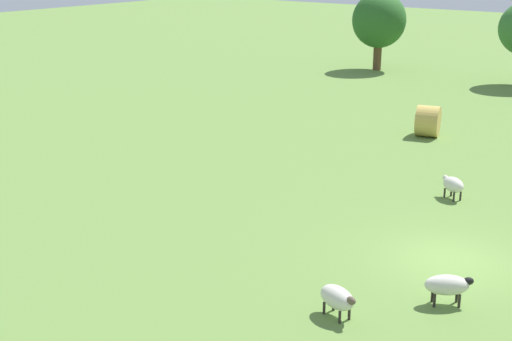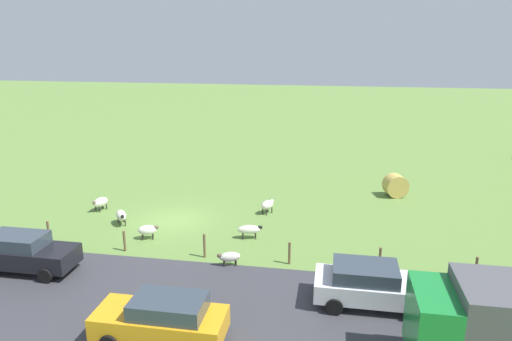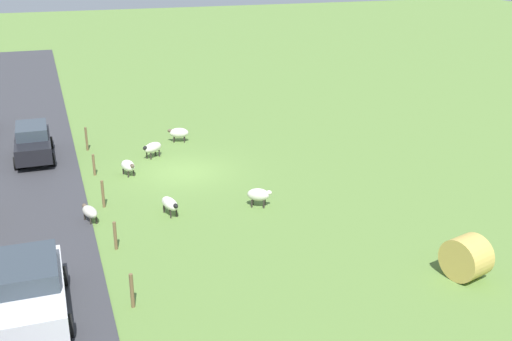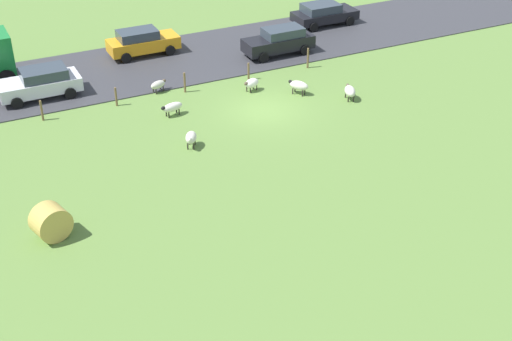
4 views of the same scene
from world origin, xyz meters
The scene contains 18 objects.
ground_plane centered at (0.00, 0.00, 0.00)m, with size 160.00×160.00×0.00m, color olive.
road_strip centered at (8.76, 0.00, 0.03)m, with size 8.00×80.00×0.06m, color #38383D.
sheep_0 centered at (1.04, -2.68, 0.54)m, with size 1.22×1.07×0.81m.
sheep_1 centered at (1.66, 4.66, 0.49)m, with size 0.72×1.33×0.72m.
sheep_2 centered at (4.81, 4.32, 0.46)m, with size 0.75×1.11×0.68m.
sheep_3 centered at (-2.03, 5.05, 0.53)m, with size 1.08×0.92×0.80m.
sheep_4 centered at (2.60, -0.49, 0.48)m, with size 0.80×1.10×0.74m.
sheep_5 centered at (-0.83, -4.89, 0.52)m, with size 1.21×0.84×0.80m.
hay_bale_0 centered at (-6.52, 12.82, 0.73)m, with size 1.46×1.46×1.03m, color tan.
fence_post_0 centered at (4.14, -5.04, 0.64)m, with size 0.12×0.12×1.27m, color brown.
fence_post_1 centered at (4.14, -1.03, 0.52)m, with size 0.12×0.12×1.04m, color brown.
fence_post_2 centered at (4.14, 2.97, 0.59)m, with size 0.12×0.12×1.18m, color brown.
fence_post_3 centered at (4.14, 6.98, 0.54)m, with size 0.12×0.12×1.08m, color brown.
fence_post_4 centered at (4.14, 10.99, 0.57)m, with size 0.12×0.12×1.14m, color brown.
car_0 centered at (7.01, 10.41, 0.90)m, with size 2.15×4.46×1.62m.
car_1 centered at (6.81, -4.49, 0.93)m, with size 1.92×4.49×1.68m.
car_3 centered at (10.36, -9.86, 0.85)m, with size 2.22×4.51×1.50m.
car_4 centered at (10.55, 3.34, 0.91)m, with size 1.98×4.43×1.64m.
Camera 4 is at (-31.07, 15.79, 17.12)m, focal length 50.22 mm.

